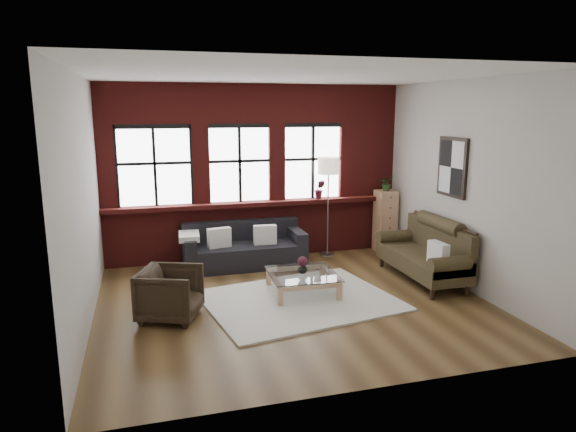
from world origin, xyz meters
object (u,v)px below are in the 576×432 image
object	(u,v)px
vase	(303,268)
dark_sofa	(244,245)
vintage_settee	(422,250)
coffee_table	(303,284)
drawer_chest	(385,221)
floor_lamp	(328,203)
armchair	(170,294)

from	to	relation	value
vase	dark_sofa	bearing A→B (deg)	109.53
vintage_settee	coffee_table	distance (m)	2.10
drawer_chest	floor_lamp	xyz separation A→B (m)	(-1.20, -0.00, 0.41)
dark_sofa	coffee_table	distance (m)	1.74
dark_sofa	drawer_chest	size ratio (longest dim) A/B	1.77
drawer_chest	floor_lamp	bearing A→B (deg)	-179.80
dark_sofa	floor_lamp	xyz separation A→B (m)	(1.66, 0.25, 0.63)
armchair	drawer_chest	xyz separation A→B (m)	(4.25, 2.30, 0.25)
floor_lamp	vintage_settee	bearing A→B (deg)	-61.15
armchair	floor_lamp	xyz separation A→B (m)	(3.05, 2.29, 0.66)
dark_sofa	vase	world-z (taller)	dark_sofa
dark_sofa	vintage_settee	world-z (taller)	vintage_settee
armchair	coffee_table	xyz separation A→B (m)	(1.97, 0.42, -0.19)
vintage_settee	floor_lamp	size ratio (longest dim) A/B	0.96
vintage_settee	floor_lamp	distance (m)	2.10
vintage_settee	drawer_chest	world-z (taller)	drawer_chest
coffee_table	floor_lamp	distance (m)	2.32
dark_sofa	vase	xyz separation A→B (m)	(0.58, -1.63, 0.02)
floor_lamp	dark_sofa	bearing A→B (deg)	-171.56
coffee_table	floor_lamp	xyz separation A→B (m)	(1.08, 1.87, 0.85)
coffee_table	armchair	bearing A→B (deg)	-168.01
vintage_settee	drawer_chest	distance (m)	1.80
dark_sofa	coffee_table	bearing A→B (deg)	-70.47
dark_sofa	vintage_settee	size ratio (longest dim) A/B	1.10
vintage_settee	armchair	world-z (taller)	vintage_settee
floor_lamp	armchair	bearing A→B (deg)	-143.09
armchair	vintage_settee	bearing A→B (deg)	-61.76
floor_lamp	coffee_table	bearing A→B (deg)	-119.95
coffee_table	drawer_chest	bearing A→B (deg)	39.48
coffee_table	floor_lamp	size ratio (longest dim) A/B	0.49
dark_sofa	coffee_table	world-z (taller)	dark_sofa
vintage_settee	coffee_table	size ratio (longest dim) A/B	1.93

